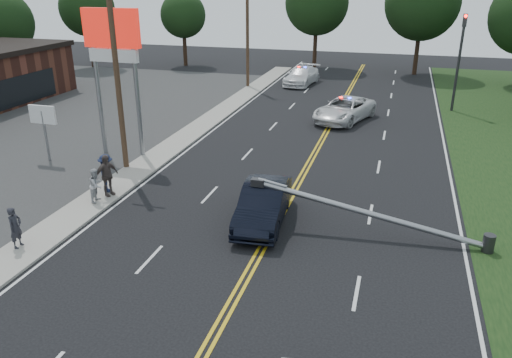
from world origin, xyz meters
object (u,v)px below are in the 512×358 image
(crashed_sedan, at_px, (263,204))
(emergency_a, at_px, (344,109))
(bystander_c, at_px, (106,173))
(utility_pole_mid, at_px, (117,73))
(bystander_a, at_px, (15,227))
(utility_pole_far, at_px, (247,30))
(emergency_b, at_px, (302,76))
(traffic_signal, at_px, (460,54))
(bystander_d, at_px, (107,175))
(small_sign, at_px, (43,119))
(fallen_streetlight, at_px, (381,216))
(bystander_b, at_px, (96,185))
(pylon_sign, at_px, (113,48))

(crashed_sedan, height_order, emergency_a, crashed_sedan)
(bystander_c, bearing_deg, utility_pole_mid, -8.63)
(bystander_a, bearing_deg, emergency_a, -26.29)
(utility_pole_far, height_order, emergency_b, utility_pole_far)
(traffic_signal, distance_m, bystander_d, 27.25)
(traffic_signal, xyz_separation_m, crashed_sedan, (-8.85, -21.97, -3.39))
(bystander_c, bearing_deg, bystander_a, 151.76)
(small_sign, relative_size, utility_pole_mid, 0.31)
(fallen_streetlight, distance_m, bystander_b, 12.37)
(crashed_sedan, relative_size, emergency_a, 0.85)
(bystander_c, height_order, bystander_d, bystander_d)
(bystander_b, height_order, bystander_c, bystander_c)
(fallen_streetlight, bearing_deg, bystander_a, -159.96)
(crashed_sedan, xyz_separation_m, bystander_d, (-7.51, 0.41, 0.29))
(small_sign, distance_m, crashed_sedan, 14.11)
(utility_pole_far, height_order, bystander_b, utility_pole_far)
(fallen_streetlight, xyz_separation_m, bystander_b, (-12.37, -0.27, -0.03))
(fallen_streetlight, height_order, bystander_c, bystander_c)
(utility_pole_mid, distance_m, crashed_sedan, 10.44)
(traffic_signal, xyz_separation_m, bystander_d, (-16.36, -21.57, -3.11))
(utility_pole_far, xyz_separation_m, emergency_a, (9.95, -9.14, -4.28))
(utility_pole_mid, distance_m, bystander_a, 9.66)
(pylon_sign, bearing_deg, fallen_streetlight, -22.22)
(bystander_a, bearing_deg, small_sign, 28.65)
(utility_pole_mid, bearing_deg, pylon_sign, 123.02)
(bystander_b, height_order, bystander_d, bystander_d)
(utility_pole_mid, height_order, emergency_a, utility_pole_mid)
(pylon_sign, relative_size, bystander_c, 4.40)
(utility_pole_far, xyz_separation_m, crashed_sedan, (8.65, -25.98, -4.27))
(crashed_sedan, xyz_separation_m, bystander_a, (-8.17, -4.73, 0.11))
(crashed_sedan, distance_m, bystander_c, 7.81)
(pylon_sign, bearing_deg, bystander_c, -67.20)
(pylon_sign, height_order, utility_pole_mid, utility_pole_mid)
(utility_pole_far, bearing_deg, emergency_b, 30.22)
(emergency_a, bearing_deg, pylon_sign, -117.08)
(fallen_streetlight, distance_m, utility_pole_far, 29.54)
(bystander_b, xyz_separation_m, bystander_c, (-0.14, 1.08, 0.14))
(bystander_a, distance_m, bystander_c, 5.53)
(pylon_sign, relative_size, utility_pole_mid, 0.80)
(traffic_signal, xyz_separation_m, bystander_c, (-16.62, -21.19, -3.18))
(pylon_sign, distance_m, traffic_signal, 24.75)
(traffic_signal, relative_size, bystander_a, 4.41)
(fallen_streetlight, distance_m, bystander_d, 12.26)
(utility_pole_far, xyz_separation_m, bystander_b, (1.02, -26.27, -4.19))
(pylon_sign, distance_m, emergency_a, 16.48)
(utility_pole_mid, relative_size, bystander_b, 6.50)
(pylon_sign, height_order, traffic_signal, pylon_sign)
(bystander_b, bearing_deg, small_sign, 48.28)
(fallen_streetlight, height_order, bystander_a, fallen_streetlight)
(bystander_a, bearing_deg, traffic_signal, -35.10)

